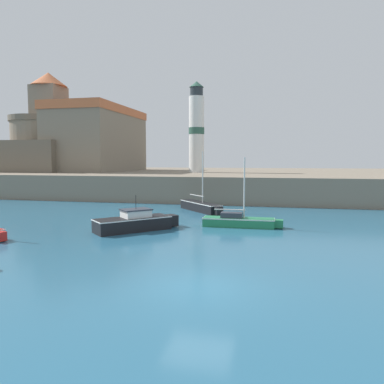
{
  "coord_description": "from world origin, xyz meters",
  "views": [
    {
      "loc": [
        2.69,
        -13.1,
        4.69
      ],
      "look_at": [
        -3.97,
        16.42,
        2.0
      ],
      "focal_mm": 35.0,
      "sensor_mm": 36.0,
      "label": 1
    }
  ],
  "objects": [
    {
      "name": "motorboat_black_2",
      "position": [
        -6.28,
        9.72,
        0.55
      ],
      "size": [
        4.93,
        5.02,
        2.32
      ],
      "color": "black",
      "rests_on": "ground"
    },
    {
      "name": "sailboat_black_4",
      "position": [
        -3.84,
        19.47,
        0.46
      ],
      "size": [
        4.69,
        5.24,
        5.33
      ],
      "color": "black",
      "rests_on": "ground"
    },
    {
      "name": "ground_plane",
      "position": [
        0.0,
        0.0,
        0.0
      ],
      "size": [
        200.0,
        200.0,
        0.0
      ],
      "primitive_type": "plane",
      "color": "#28607F"
    },
    {
      "name": "lighthouse",
      "position": [
        -8.0,
        37.07,
        8.77
      ],
      "size": [
        2.12,
        2.12,
        12.24
      ],
      "color": "silver",
      "rests_on": "quay_seawall"
    },
    {
      "name": "quay_seawall",
      "position": [
        0.0,
        44.04,
        1.42
      ],
      "size": [
        120.0,
        40.0,
        2.84
      ],
      "primitive_type": "cube",
      "color": "gray",
      "rests_on": "ground"
    },
    {
      "name": "church",
      "position": [
        -25.01,
        39.73,
        8.13
      ],
      "size": [
        13.94,
        17.69,
        14.59
      ],
      "color": "gray",
      "rests_on": "quay_seawall"
    },
    {
      "name": "fortress",
      "position": [
        -32.0,
        36.52,
        5.8
      ],
      "size": [
        12.37,
        12.37,
        8.07
      ],
      "color": "#685E4F",
      "rests_on": "quay_seawall"
    },
    {
      "name": "sailboat_green_0",
      "position": [
        0.27,
        12.55,
        0.4
      ],
      "size": [
        5.46,
        1.31,
        4.78
      ],
      "color": "#237A4C",
      "rests_on": "ground"
    }
  ]
}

